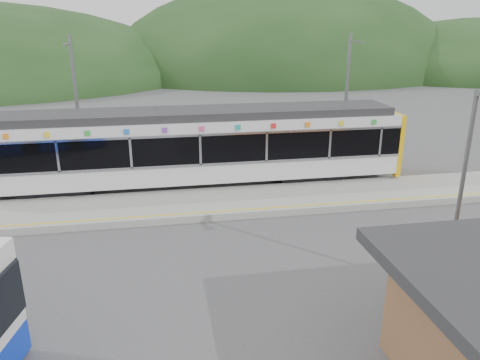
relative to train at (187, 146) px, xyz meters
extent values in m
plane|color=#4C4C4F|center=(1.84, -6.00, -2.06)|extent=(120.00, 120.00, 0.00)
ellipsoid|color=#1E3D19|center=(17.84, 48.00, -2.06)|extent=(52.00, 39.00, 26.00)
cube|color=#9E9E99|center=(1.84, -2.70, -1.91)|extent=(26.00, 3.20, 0.30)
cube|color=yellow|center=(1.84, -4.00, -1.76)|extent=(26.00, 0.10, 0.01)
cube|color=black|center=(-6.02, 0.00, -1.76)|extent=(3.20, 2.20, 0.56)
cube|color=black|center=(5.98, 0.00, -1.76)|extent=(3.20, 2.20, 0.56)
cube|color=silver|center=(-0.02, 0.00, -1.02)|extent=(20.00, 2.90, 0.92)
cube|color=black|center=(-0.02, 0.00, 0.16)|extent=(20.00, 2.96, 1.45)
cube|color=silver|center=(-0.02, -1.50, -0.51)|extent=(20.00, 0.05, 0.10)
cube|color=silver|center=(-0.02, -1.50, 0.84)|extent=(20.00, 0.05, 0.10)
cube|color=silver|center=(-0.02, 0.00, 1.11)|extent=(20.00, 2.90, 0.45)
cube|color=#2D2D30|center=(-0.02, 0.00, 1.52)|extent=(19.40, 2.50, 0.36)
cube|color=#EBB20C|center=(10.10, 0.00, -0.16)|extent=(0.24, 2.92, 3.00)
cube|color=silver|center=(-5.52, -1.50, 0.16)|extent=(0.10, 0.05, 1.35)
cube|color=silver|center=(-2.52, -1.50, 0.16)|extent=(0.10, 0.05, 1.35)
cube|color=silver|center=(0.48, -1.50, 0.16)|extent=(0.10, 0.05, 1.35)
cube|color=silver|center=(3.48, -1.50, 0.16)|extent=(0.10, 0.05, 1.35)
cube|color=silver|center=(6.48, -1.50, 0.16)|extent=(0.10, 0.05, 1.35)
cube|color=silver|center=(8.98, -1.50, 0.16)|extent=(0.10, 0.05, 1.35)
cube|color=orange|center=(-7.42, -1.49, 1.12)|extent=(0.22, 0.04, 0.22)
cube|color=yellow|center=(-5.82, -1.49, 1.12)|extent=(0.22, 0.04, 0.22)
cube|color=green|center=(-4.22, -1.49, 1.12)|extent=(0.22, 0.04, 0.22)
cube|color=blue|center=(-2.62, -1.49, 1.12)|extent=(0.22, 0.04, 0.22)
cube|color=purple|center=(-1.02, -1.49, 1.12)|extent=(0.22, 0.04, 0.22)
cube|color=#E54C8C|center=(0.58, -1.49, 1.12)|extent=(0.22, 0.04, 0.22)
cube|color=#19A5A5|center=(2.18, -1.49, 1.12)|extent=(0.22, 0.04, 0.22)
cube|color=red|center=(3.78, -1.49, 1.12)|extent=(0.22, 0.04, 0.22)
cube|color=orange|center=(5.38, -1.49, 1.12)|extent=(0.22, 0.04, 0.22)
cube|color=yellow|center=(6.98, -1.49, 1.12)|extent=(0.22, 0.04, 0.22)
cube|color=green|center=(8.58, -1.49, 1.12)|extent=(0.22, 0.04, 0.22)
cylinder|color=slate|center=(-5.16, 2.60, 1.44)|extent=(0.18, 0.18, 7.00)
cube|color=slate|center=(-5.16, 1.80, 4.54)|extent=(0.08, 1.80, 0.08)
cylinder|color=slate|center=(8.84, 2.60, 1.44)|extent=(0.18, 0.18, 7.00)
cube|color=slate|center=(8.84, 1.80, 4.54)|extent=(0.08, 1.80, 0.08)
cylinder|color=slate|center=(6.87, -10.53, 0.93)|extent=(0.12, 0.12, 5.99)
camera|label=1|loc=(-1.27, -21.39, 5.63)|focal=35.00mm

